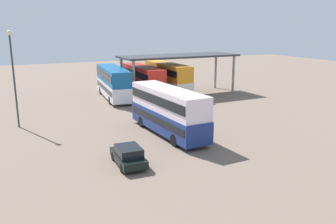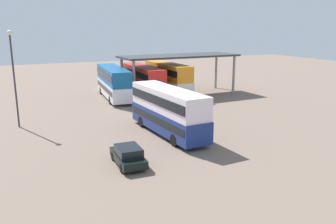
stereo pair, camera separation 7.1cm
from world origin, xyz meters
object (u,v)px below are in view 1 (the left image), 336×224
(double_decker_mid_row, at_px, (143,80))
(double_decker_main, at_px, (168,109))
(parked_hatchback, at_px, (128,156))
(double_decker_near_canopy, at_px, (113,81))
(double_decker_far_right, at_px, (167,78))
(lamppost_tall, at_px, (13,69))

(double_decker_mid_row, bearing_deg, double_decker_main, 167.32)
(parked_hatchback, height_order, double_decker_near_canopy, double_decker_near_canopy)
(double_decker_main, height_order, double_decker_mid_row, double_decker_mid_row)
(double_decker_mid_row, bearing_deg, parked_hatchback, 157.51)
(double_decker_mid_row, xyz_separation_m, double_decker_far_right, (3.71, 0.29, 0.10))
(parked_hatchback, relative_size, double_decker_far_right, 0.36)
(parked_hatchback, bearing_deg, double_decker_near_canopy, -11.80)
(double_decker_main, bearing_deg, double_decker_mid_row, -17.33)
(double_decker_far_right, bearing_deg, double_decker_near_canopy, 84.47)
(double_decker_mid_row, distance_m, lamppost_tall, 18.36)
(double_decker_near_canopy, xyz_separation_m, double_decker_far_right, (7.59, -0.57, 0.14))
(double_decker_main, xyz_separation_m, lamppost_tall, (-11.87, 7.92, 3.29))
(double_decker_mid_row, bearing_deg, double_decker_near_canopy, 78.52)
(double_decker_far_right, height_order, lamppost_tall, lamppost_tall)
(parked_hatchback, distance_m, lamppost_tall, 15.47)
(parked_hatchback, bearing_deg, double_decker_main, -43.80)
(double_decker_main, bearing_deg, double_decker_near_canopy, -4.10)
(parked_hatchback, bearing_deg, double_decker_far_right, -28.75)
(double_decker_near_canopy, height_order, double_decker_far_right, double_decker_far_right)
(lamppost_tall, bearing_deg, double_decker_near_canopy, 38.21)
(double_decker_mid_row, xyz_separation_m, lamppost_tall, (-15.90, -8.60, 3.26))
(double_decker_main, height_order, lamppost_tall, lamppost_tall)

